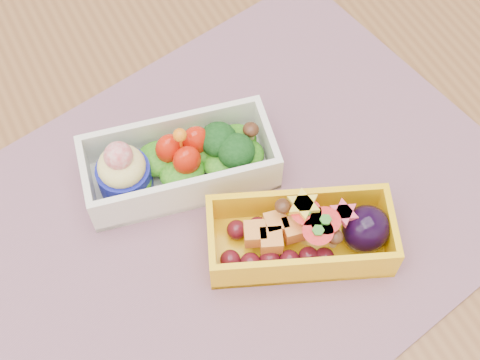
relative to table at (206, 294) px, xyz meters
name	(u,v)px	position (x,y,z in m)	size (l,w,h in m)	color
table	(206,294)	(0.00, 0.00, 0.00)	(1.20, 0.80, 0.75)	brown
placemat	(235,209)	(0.05, 0.03, 0.10)	(0.49, 0.38, 0.00)	#835A61
bento_white	(178,162)	(0.02, 0.08, 0.13)	(0.19, 0.11, 0.07)	white
bento_yellow	(305,235)	(0.08, -0.04, 0.12)	(0.17, 0.13, 0.05)	yellow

